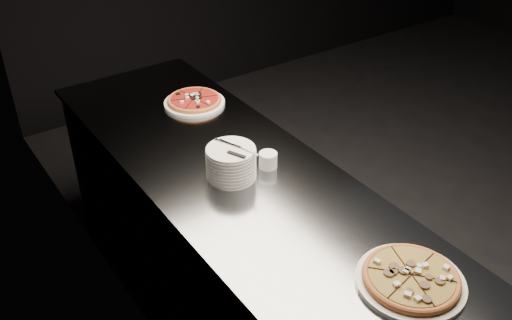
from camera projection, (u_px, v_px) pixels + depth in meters
floor at (508, 186)px, 3.83m from camera, size 5.00×5.00×0.00m
wall_left at (146, 93)px, 1.87m from camera, size 0.02×5.00×2.80m
counter at (243, 261)px, 2.56m from camera, size 0.74×2.44×0.92m
pizza_mushroom at (411, 279)px, 1.80m from camera, size 0.36×0.36×0.04m
pizza_tomato at (194, 101)px, 2.83m from camera, size 0.34×0.34×0.03m
plate_stack at (231, 163)px, 2.27m from camera, size 0.20×0.20×0.13m
cutlery at (234, 149)px, 2.23m from camera, size 0.07×0.21×0.01m
ramekin at (268, 160)px, 2.35m from camera, size 0.08×0.08×0.07m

